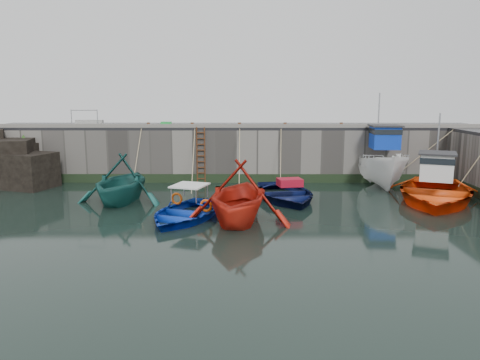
{
  "coord_description": "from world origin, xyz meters",
  "views": [
    {
      "loc": [
        0.32,
        -16.52,
        4.96
      ],
      "look_at": [
        0.25,
        4.22,
        1.2
      ],
      "focal_mm": 35.0,
      "sensor_mm": 36.0,
      "label": 1
    }
  ],
  "objects_px": {
    "boat_near_blacktrim": "(239,221)",
    "bollard_e": "(341,125)",
    "boat_far_white": "(381,166)",
    "boat_near_navy": "(285,199)",
    "bollard_c": "(239,125)",
    "boat_near_blue": "(185,218)",
    "bollard_d": "(285,125)",
    "boat_far_orange": "(435,191)",
    "bollard_a": "(148,125)",
    "boat_near_white": "(122,202)",
    "ladder": "(201,155)",
    "bollard_b": "(192,125)",
    "fish_crate": "(166,125)"
  },
  "relations": [
    {
      "from": "boat_far_orange",
      "to": "bollard_c",
      "type": "height_order",
      "value": "boat_far_orange"
    },
    {
      "from": "ladder",
      "to": "boat_near_blue",
      "type": "distance_m",
      "value": 8.04
    },
    {
      "from": "bollard_c",
      "to": "bollard_e",
      "type": "height_order",
      "value": "same"
    },
    {
      "from": "boat_near_navy",
      "to": "boat_far_orange",
      "type": "relative_size",
      "value": 0.63
    },
    {
      "from": "boat_near_blacktrim",
      "to": "fish_crate",
      "type": "height_order",
      "value": "fish_crate"
    },
    {
      "from": "boat_near_white",
      "to": "boat_near_blacktrim",
      "type": "distance_m",
      "value": 6.53
    },
    {
      "from": "boat_near_white",
      "to": "bollard_e",
      "type": "height_order",
      "value": "bollard_e"
    },
    {
      "from": "boat_near_blacktrim",
      "to": "boat_far_orange",
      "type": "bearing_deg",
      "value": 29.04
    },
    {
      "from": "boat_near_white",
      "to": "bollard_b",
      "type": "xyz_separation_m",
      "value": [
        2.86,
        5.21,
        3.3
      ]
    },
    {
      "from": "bollard_c",
      "to": "bollard_e",
      "type": "relative_size",
      "value": 1.0
    },
    {
      "from": "boat_far_orange",
      "to": "bollard_a",
      "type": "height_order",
      "value": "boat_far_orange"
    },
    {
      "from": "ladder",
      "to": "boat_near_blacktrim",
      "type": "distance_m",
      "value": 8.73
    },
    {
      "from": "fish_crate",
      "to": "bollard_b",
      "type": "height_order",
      "value": "fish_crate"
    },
    {
      "from": "bollard_c",
      "to": "boat_far_orange",
      "type": "bearing_deg",
      "value": -28.44
    },
    {
      "from": "boat_near_white",
      "to": "bollard_a",
      "type": "height_order",
      "value": "bollard_a"
    },
    {
      "from": "boat_far_white",
      "to": "bollard_b",
      "type": "xyz_separation_m",
      "value": [
        -10.65,
        0.8,
        2.26
      ]
    },
    {
      "from": "boat_near_blue",
      "to": "bollard_d",
      "type": "distance_m",
      "value": 10.07
    },
    {
      "from": "bollard_d",
      "to": "boat_near_white",
      "type": "bearing_deg",
      "value": -147.45
    },
    {
      "from": "bollard_d",
      "to": "ladder",
      "type": "bearing_deg",
      "value": -176.0
    },
    {
      "from": "boat_near_blue",
      "to": "bollard_a",
      "type": "bearing_deg",
      "value": 128.42
    },
    {
      "from": "bollard_d",
      "to": "boat_near_navy",
      "type": "bearing_deg",
      "value": -94.86
    },
    {
      "from": "boat_near_blue",
      "to": "boat_far_white",
      "type": "relative_size",
      "value": 0.74
    },
    {
      "from": "boat_near_blacktrim",
      "to": "bollard_c",
      "type": "distance_m",
      "value": 9.24
    },
    {
      "from": "boat_near_blacktrim",
      "to": "boat_near_navy",
      "type": "relative_size",
      "value": 0.98
    },
    {
      "from": "ladder",
      "to": "boat_near_blue",
      "type": "xyz_separation_m",
      "value": [
        0.01,
        -7.88,
        -1.59
      ]
    },
    {
      "from": "boat_near_blue",
      "to": "bollard_c",
      "type": "bearing_deg",
      "value": 93.36
    },
    {
      "from": "boat_far_orange",
      "to": "fish_crate",
      "type": "relative_size",
      "value": 15.54
    },
    {
      "from": "boat_near_navy",
      "to": "bollard_c",
      "type": "relative_size",
      "value": 19.08
    },
    {
      "from": "boat_near_white",
      "to": "bollard_a",
      "type": "relative_size",
      "value": 17.51
    },
    {
      "from": "bollard_a",
      "to": "bollard_e",
      "type": "distance_m",
      "value": 11.0
    },
    {
      "from": "ladder",
      "to": "boat_far_orange",
      "type": "relative_size",
      "value": 0.38
    },
    {
      "from": "boat_near_navy",
      "to": "boat_far_white",
      "type": "xyz_separation_m",
      "value": [
        5.74,
        3.84,
        1.04
      ]
    },
    {
      "from": "boat_near_white",
      "to": "bollard_e",
      "type": "distance_m",
      "value": 12.93
    },
    {
      "from": "boat_far_white",
      "to": "bollard_d",
      "type": "xyz_separation_m",
      "value": [
        -5.35,
        0.8,
        2.26
      ]
    },
    {
      "from": "boat_near_blue",
      "to": "boat_near_navy",
      "type": "distance_m",
      "value": 5.67
    },
    {
      "from": "boat_near_navy",
      "to": "fish_crate",
      "type": "xyz_separation_m",
      "value": [
        -6.4,
        4.69,
        3.32
      ]
    },
    {
      "from": "boat_near_blacktrim",
      "to": "bollard_e",
      "type": "height_order",
      "value": "bollard_e"
    },
    {
      "from": "boat_near_white",
      "to": "boat_near_navy",
      "type": "distance_m",
      "value": 7.79
    },
    {
      "from": "bollard_a",
      "to": "bollard_e",
      "type": "relative_size",
      "value": 1.0
    },
    {
      "from": "bollard_e",
      "to": "boat_far_white",
      "type": "bearing_deg",
      "value": -20.41
    },
    {
      "from": "boat_far_orange",
      "to": "bollard_b",
      "type": "distance_m",
      "value": 13.3
    },
    {
      "from": "bollard_a",
      "to": "bollard_b",
      "type": "bearing_deg",
      "value": 0.0
    },
    {
      "from": "boat_near_navy",
      "to": "bollard_e",
      "type": "xyz_separation_m",
      "value": [
        3.59,
        4.64,
        3.3
      ]
    },
    {
      "from": "boat_far_white",
      "to": "boat_near_blacktrim",
      "type": "bearing_deg",
      "value": -131.46
    },
    {
      "from": "boat_far_white",
      "to": "bollard_d",
      "type": "height_order",
      "value": "boat_far_white"
    },
    {
      "from": "boat_near_white",
      "to": "bollard_a",
      "type": "bearing_deg",
      "value": 92.28
    },
    {
      "from": "boat_far_white",
      "to": "fish_crate",
      "type": "bearing_deg",
      "value": 179.95
    },
    {
      "from": "boat_near_navy",
      "to": "boat_near_blue",
      "type": "bearing_deg",
      "value": -151.94
    },
    {
      "from": "ladder",
      "to": "boat_near_navy",
      "type": "bearing_deg",
      "value": -44.33
    },
    {
      "from": "ladder",
      "to": "boat_near_white",
      "type": "distance_m",
      "value": 6.13
    }
  ]
}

